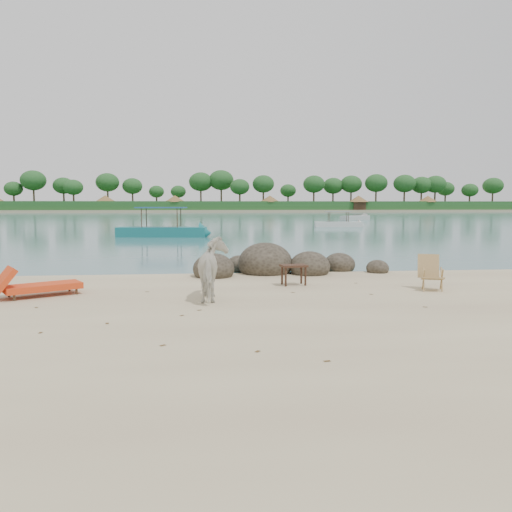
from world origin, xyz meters
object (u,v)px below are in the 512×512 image
(cow, at_px, (214,270))
(lounge_chair, at_px, (43,284))
(boulders, at_px, (275,266))
(deck_chair, at_px, (433,274))
(side_table, at_px, (294,276))
(boat_near, at_px, (161,212))

(cow, height_order, lounge_chair, cow)
(boulders, bearing_deg, lounge_chair, -150.03)
(lounge_chair, bearing_deg, boulders, -0.83)
(deck_chair, bearing_deg, side_table, -179.65)
(boulders, distance_m, boat_near, 20.71)
(boulders, xyz_separation_m, cow, (-2.03, -4.43, 0.48))
(side_table, relative_size, boat_near, 0.10)
(deck_chair, bearing_deg, lounge_chair, -161.98)
(cow, relative_size, deck_chair, 1.87)
(cow, height_order, side_table, cow)
(cow, distance_m, boat_near, 24.62)
(deck_chair, distance_m, boat_near, 25.41)
(side_table, relative_size, deck_chair, 0.76)
(boat_near, bearing_deg, deck_chair, -61.48)
(lounge_chair, relative_size, boat_near, 0.31)
(boat_near, bearing_deg, lounge_chair, -84.28)
(cow, xyz_separation_m, lounge_chair, (-4.18, 0.85, -0.40))
(cow, relative_size, boat_near, 0.25)
(side_table, bearing_deg, boat_near, 95.36)
(boulders, relative_size, deck_chair, 6.95)
(lounge_chair, xyz_separation_m, boat_near, (0.76, 23.51, 1.38))
(boulders, height_order, lounge_chair, boulders)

